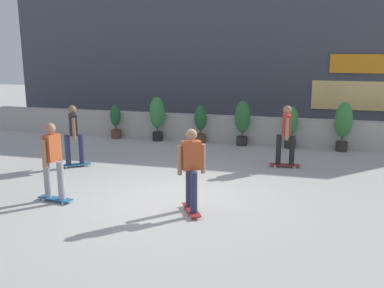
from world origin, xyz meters
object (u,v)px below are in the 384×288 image
potted_plant_4 (291,125)px  skater_by_wall_left (191,167)px  potted_plant_0 (116,121)px  potted_plant_3 (242,120)px  skater_by_wall_right (74,133)px  skater_foreground (52,159)px  skater_far_left (286,133)px  potted_plant_2 (200,122)px  potted_plant_5 (343,123)px  potted_plant_1 (157,115)px

potted_plant_4 → skater_by_wall_left: size_ratio=0.80×
potted_plant_0 → skater_by_wall_left: size_ratio=0.71×
potted_plant_3 → skater_by_wall_right: size_ratio=0.88×
skater_foreground → skater_by_wall_right: size_ratio=1.00×
skater_far_left → skater_by_wall_left: same height
potted_plant_0 → potted_plant_3: bearing=-0.0°
potted_plant_2 → skater_by_wall_right: 4.58m
potted_plant_0 → potted_plant_2: 3.12m
skater_by_wall_right → skater_far_left: bearing=14.2°
skater_by_wall_left → skater_foreground: bearing=-177.9°
potted_plant_5 → skater_by_wall_left: skater_by_wall_left is taller
potted_plant_1 → skater_by_wall_right: size_ratio=0.91×
skater_far_left → skater_foreground: same height
potted_plant_0 → skater_by_wall_left: skater_by_wall_left is taller
skater_far_left → skater_by_wall_right: bearing=-165.8°
potted_plant_3 → skater_by_wall_right: bearing=-137.2°
potted_plant_0 → skater_by_wall_right: 3.80m
potted_plant_1 → potted_plant_3: potted_plant_1 is taller
potted_plant_4 → potted_plant_5: size_ratio=0.87×
potted_plant_0 → potted_plant_1: 1.60m
potted_plant_0 → potted_plant_1: bearing=-0.0°
skater_by_wall_left → skater_by_wall_right: 4.62m
potted_plant_0 → skater_foreground: skater_foreground is taller
potted_plant_5 → skater_foreground: (-6.25, -6.29, 0.03)m
potted_plant_5 → skater_far_left: skater_far_left is taller
potted_plant_1 → skater_by_wall_right: (-1.08, -3.75, 0.04)m
potted_plant_0 → skater_foreground: bearing=-77.0°
potted_plant_5 → skater_foreground: 8.87m
potted_plant_0 → potted_plant_5: bearing=0.0°
potted_plant_1 → potted_plant_5: bearing=0.0°
skater_by_wall_left → potted_plant_2: bearing=101.9°
potted_plant_4 → skater_by_wall_left: skater_by_wall_left is taller
potted_plant_2 → potted_plant_4: (3.00, -0.00, 0.05)m
potted_plant_2 → potted_plant_4: potted_plant_4 is taller
skater_far_left → skater_by_wall_left: size_ratio=1.00×
potted_plant_2 → skater_by_wall_right: (-2.62, -3.75, 0.22)m
potted_plant_2 → skater_far_left: size_ratio=0.77×
potted_plant_0 → potted_plant_1: potted_plant_1 is taller
potted_plant_1 → potted_plant_2: 1.55m
potted_plant_2 → potted_plant_5: 4.59m
potted_plant_3 → skater_far_left: skater_far_left is taller
potted_plant_2 → skater_by_wall_left: (1.30, -6.18, 0.22)m
potted_plant_1 → skater_foreground: (-0.12, -6.29, 0.04)m
potted_plant_1 → potted_plant_2: potted_plant_1 is taller
skater_far_left → skater_foreground: 6.06m
potted_plant_2 → skater_by_wall_right: size_ratio=0.77×
potted_plant_2 → potted_plant_4: 3.00m
potted_plant_3 → skater_by_wall_left: skater_by_wall_left is taller
potted_plant_1 → potted_plant_3: size_ratio=1.03×
potted_plant_4 → skater_by_wall_right: size_ratio=0.80×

